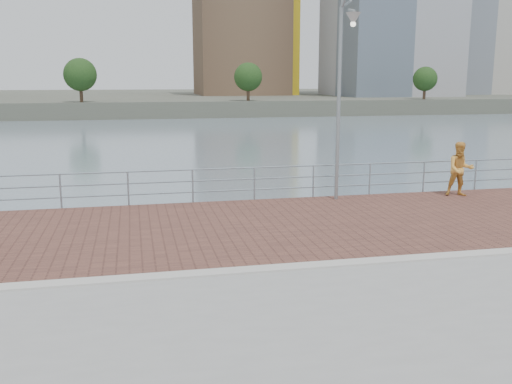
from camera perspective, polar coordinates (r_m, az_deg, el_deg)
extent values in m
plane|color=slate|center=(13.07, 1.93, -16.08)|extent=(400.00, 400.00, 0.00)
cube|color=brown|center=(15.64, -1.24, -3.51)|extent=(40.00, 6.80, 0.02)
cube|color=#B7B5AD|center=(12.26, 2.00, -7.64)|extent=(40.00, 0.40, 0.06)
cube|color=#4C5142|center=(133.85, -11.13, 9.10)|extent=(320.00, 95.00, 2.50)
cylinder|color=#8C9EA8|center=(18.70, -18.95, 0.04)|extent=(0.06, 0.06, 1.10)
cylinder|color=#8C9EA8|center=(18.57, -12.66, 0.30)|extent=(0.06, 0.06, 1.10)
cylinder|color=#8C9EA8|center=(18.66, -6.35, 0.56)|extent=(0.06, 0.06, 1.10)
cylinder|color=#8C9EA8|center=(18.97, -0.17, 0.81)|extent=(0.06, 0.06, 1.10)
cylinder|color=#8C9EA8|center=(19.49, 5.74, 1.04)|extent=(0.06, 0.06, 1.10)
cylinder|color=#8C9EA8|center=(20.22, 11.29, 1.25)|extent=(0.06, 0.06, 1.10)
cylinder|color=#8C9EA8|center=(21.11, 16.41, 1.43)|extent=(0.06, 0.06, 1.10)
cylinder|color=#8C9EA8|center=(22.16, 21.08, 1.58)|extent=(0.06, 0.06, 1.10)
cylinder|color=#8C9EA8|center=(18.69, -3.25, 2.35)|extent=(39.00, 0.05, 0.05)
cylinder|color=#8C9EA8|center=(18.75, -3.24, 1.22)|extent=(39.00, 0.05, 0.05)
cylinder|color=#8C9EA8|center=(18.82, -3.23, 0.13)|extent=(39.00, 0.05, 0.05)
cylinder|color=gray|center=(18.95, 8.26, 8.49)|extent=(0.12, 0.12, 6.22)
cylinder|color=gray|center=(18.57, 9.13, 18.02)|extent=(0.07, 1.04, 0.07)
cone|color=#B2B2AD|center=(18.07, 9.73, 17.53)|extent=(0.46, 0.46, 0.36)
imported|color=gold|center=(20.72, 19.75, 2.17)|extent=(1.07, 0.93, 1.86)
cube|color=brown|center=(123.85, -1.61, 16.35)|extent=(18.00, 18.00, 28.65)
cylinder|color=#473323|center=(88.54, -17.10, 9.78)|extent=(0.50, 0.50, 3.72)
sphere|color=#193814|center=(88.53, -17.18, 11.16)|extent=(4.78, 4.78, 4.78)
cylinder|color=#473323|center=(90.05, -0.79, 10.20)|extent=(0.50, 0.50, 3.42)
sphere|color=#193814|center=(90.03, -0.80, 11.44)|extent=(4.39, 4.39, 4.39)
cylinder|color=#473323|center=(100.40, 16.49, 9.78)|extent=(0.50, 0.50, 3.13)
sphere|color=#193814|center=(100.39, 16.55, 10.80)|extent=(4.02, 4.02, 4.02)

